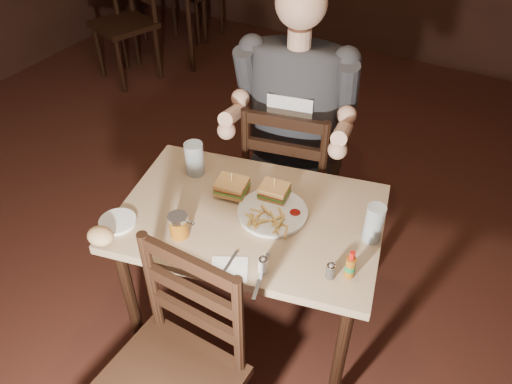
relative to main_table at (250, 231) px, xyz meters
The scene contains 21 objects.
room_shell 0.78m from the main_table, 163.49° to the right, with size 7.00×7.00×7.00m.
main_table is the anchor object (origin of this frame).
chair_far 0.65m from the main_table, 98.79° to the left, with size 0.46×0.50×1.00m, color black, non-canonical shape.
bg_chair_near 2.92m from the main_table, 141.36° to the left, with size 0.46×0.51×1.00m, color black, non-canonical shape.
diner 0.67m from the main_table, 98.54° to the left, with size 0.59×0.46×1.02m, color #2A2B2F, non-canonical shape.
dinner_plate 0.14m from the main_table, 26.52° to the left, with size 0.28×0.28×0.02m, color white.
sandwich_left 0.22m from the main_table, 151.82° to the left, with size 0.13×0.11×0.11m, color tan, non-canonical shape.
sandwich_right 0.21m from the main_table, 70.24° to the left, with size 0.11×0.09×0.10m, color tan, non-canonical shape.
fries_pile 0.16m from the main_table, ahead, with size 0.24×0.17×0.04m, color #DBB65C, non-canonical shape.
ketchup_dollop 0.22m from the main_table, 24.24° to the left, with size 0.04×0.04×0.01m, color maroon.
glass_left 0.41m from the main_table, 160.87° to the left, with size 0.08×0.08×0.15m, color silver.
glass_right 0.52m from the main_table, 12.07° to the left, with size 0.07×0.07×0.16m, color silver.
hot_sauce 0.51m from the main_table, 13.45° to the right, with size 0.04×0.04×0.12m, color #884B0F, non-canonical shape.
salt_shaker 0.33m from the main_table, 51.72° to the right, with size 0.04×0.04×0.06m, color white, non-canonical shape.
pepper_shaker 0.46m from the main_table, 19.97° to the right, with size 0.03×0.03×0.06m, color #38332D, non-canonical shape.
syrup_dispenser 0.33m from the main_table, 127.12° to the right, with size 0.08×0.08×0.10m, color #884B0F, non-canonical shape.
napkin 0.32m from the main_table, 74.79° to the right, with size 0.13×0.12×0.00m, color white.
knife 0.35m from the main_table, 53.83° to the right, with size 0.01×0.22×0.01m, color silver.
fork 0.31m from the main_table, 76.59° to the right, with size 0.01×0.16×0.01m, color silver.
side_plate 0.54m from the main_table, 145.13° to the right, with size 0.14×0.14×0.01m, color white.
bread_roll 0.60m from the main_table, 134.36° to the right, with size 0.11×0.09×0.06m, color tan.
Camera 1 is at (1.02, -1.22, 2.15)m, focal length 35.00 mm.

